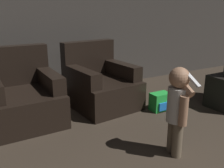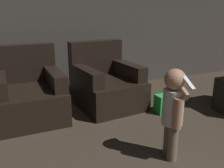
{
  "view_description": "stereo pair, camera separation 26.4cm",
  "coord_description": "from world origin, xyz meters",
  "px_view_note": "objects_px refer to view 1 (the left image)",
  "views": [
    {
      "loc": [
        -1.2,
        0.63,
        1.32
      ],
      "look_at": [
        0.06,
        2.87,
        0.55
      ],
      "focal_mm": 40.0,
      "sensor_mm": 36.0,
      "label": 1
    },
    {
      "loc": [
        -0.96,
        0.51,
        1.32
      ],
      "look_at": [
        0.06,
        2.87,
        0.55
      ],
      "focal_mm": 40.0,
      "sensor_mm": 36.0,
      "label": 2
    }
  ],
  "objects_px": {
    "person_toddler": "(178,105)",
    "toy_backpack": "(160,102)",
    "armchair_left": "(23,97)",
    "armchair_right": "(100,85)"
  },
  "relations": [
    {
      "from": "armchair_left",
      "to": "toy_backpack",
      "type": "distance_m",
      "value": 1.77
    },
    {
      "from": "armchair_right",
      "to": "person_toddler",
      "type": "distance_m",
      "value": 1.49
    },
    {
      "from": "armchair_left",
      "to": "person_toddler",
      "type": "bearing_deg",
      "value": -54.65
    },
    {
      "from": "armchair_left",
      "to": "person_toddler",
      "type": "xyz_separation_m",
      "value": [
        1.08,
        -1.48,
        0.2
      ]
    },
    {
      "from": "armchair_left",
      "to": "person_toddler",
      "type": "height_order",
      "value": "armchair_left"
    },
    {
      "from": "person_toddler",
      "to": "toy_backpack",
      "type": "bearing_deg",
      "value": 163.76
    },
    {
      "from": "armchair_right",
      "to": "toy_backpack",
      "type": "bearing_deg",
      "value": -48.55
    },
    {
      "from": "armchair_left",
      "to": "armchair_right",
      "type": "xyz_separation_m",
      "value": [
        1.04,
        -0.0,
        0.0
      ]
    },
    {
      "from": "armchair_left",
      "to": "toy_backpack",
      "type": "bearing_deg",
      "value": -19.94
    },
    {
      "from": "armchair_right",
      "to": "toy_backpack",
      "type": "xyz_separation_m",
      "value": [
        0.62,
        -0.58,
        -0.18
      ]
    }
  ]
}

